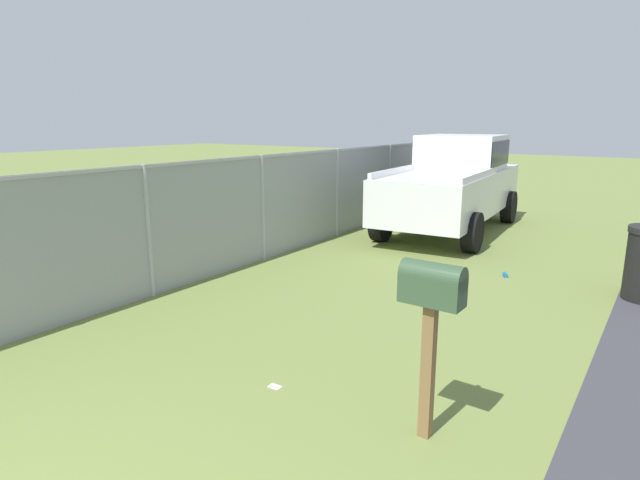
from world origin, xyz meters
name	(u,v)px	position (x,y,z in m)	size (l,w,h in m)	color
mailbox	(431,300)	(3.57, -1.18, 1.12)	(0.22, 0.47, 1.41)	brown
pickup_truck	(454,181)	(11.32, 1.53, 1.10)	(5.26, 2.40, 2.09)	silver
fence_section	(262,204)	(6.91, 3.33, 0.99)	(14.40, 0.07, 1.84)	#9EA3A8
litter_wrapper_by_mailbox	(275,386)	(3.49, 0.27, 0.00)	(0.12, 0.08, 0.01)	silver
litter_cup_far_scatter	(429,355)	(4.85, -0.66, 0.04)	(0.08, 0.08, 0.10)	white
litter_can_near_hydrant	(505,275)	(8.27, -0.50, 0.03)	(0.07, 0.07, 0.12)	blue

